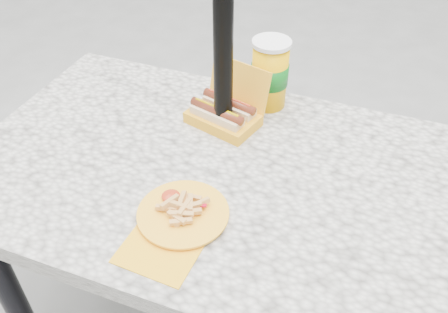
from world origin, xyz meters
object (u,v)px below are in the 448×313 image
(fries_plate, at_px, (181,215))
(umbrella_pole, at_px, (223,7))
(hotdog_box, at_px, (224,113))
(soda_cup, at_px, (270,74))

(fries_plate, bearing_deg, umbrella_pole, 95.21)
(umbrella_pole, xyz_separation_m, hotdog_box, (-0.01, 0.03, -0.32))
(umbrella_pole, relative_size, hotdog_box, 9.82)
(umbrella_pole, height_order, fries_plate, umbrella_pole)
(hotdog_box, height_order, soda_cup, soda_cup)
(hotdog_box, xyz_separation_m, soda_cup, (0.09, 0.13, 0.07))
(fries_plate, relative_size, soda_cup, 1.39)
(hotdog_box, height_order, fries_plate, hotdog_box)
(fries_plate, xyz_separation_m, soda_cup, (0.05, 0.51, 0.09))
(hotdog_box, bearing_deg, soda_cup, 72.78)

